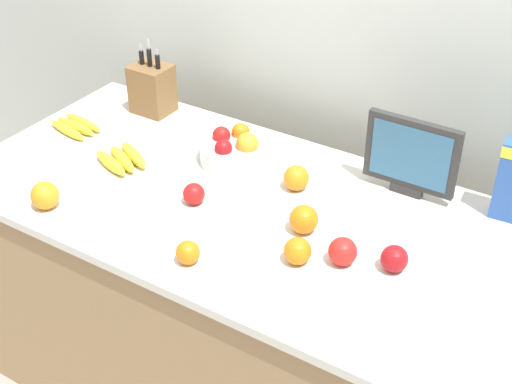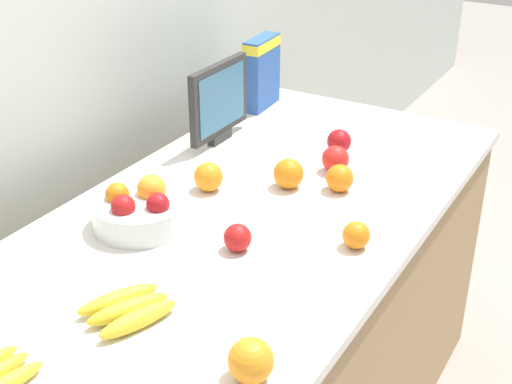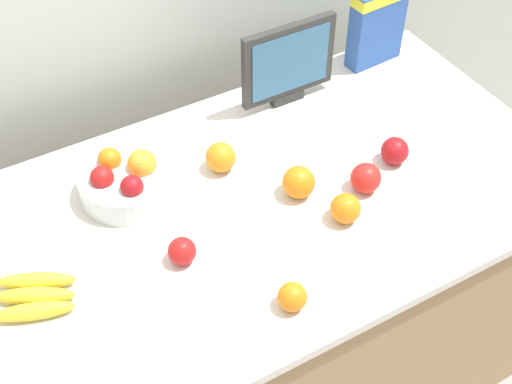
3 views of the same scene
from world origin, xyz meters
name	(u,v)px [view 1 (image 1 of 3)]	position (x,y,z in m)	size (l,w,h in m)	color
wall_back	(350,17)	(0.00, 0.67, 1.30)	(9.00, 0.06, 2.60)	silver
counter	(248,308)	(0.00, 0.00, 0.45)	(1.94, 0.91, 0.89)	tan
knife_block	(152,88)	(-0.65, 0.34, 0.99)	(0.14, 0.13, 0.30)	brown
small_monitor	(411,156)	(0.40, 0.32, 1.04)	(0.30, 0.03, 0.27)	#2D2D2D
fruit_bowl	(236,150)	(-0.18, 0.20, 0.94)	(0.25, 0.25, 0.13)	silver
banana_bunch_left	(122,159)	(-0.49, -0.03, 0.92)	(0.22, 0.19, 0.04)	yellow
banana_bunch_right	(75,126)	(-0.80, 0.06, 0.91)	(0.21, 0.14, 0.04)	yellow
apple_front	(394,259)	(0.52, -0.05, 0.93)	(0.08, 0.08, 0.08)	#A31419
apple_leftmost	(343,251)	(0.38, -0.10, 0.94)	(0.08, 0.08, 0.08)	red
apple_rear	(194,194)	(-0.15, -0.08, 0.93)	(0.07, 0.07, 0.07)	red
orange_near_bowl	(298,251)	(0.27, -0.17, 0.93)	(0.08, 0.08, 0.08)	orange
orange_front_right	(304,219)	(0.22, -0.03, 0.94)	(0.09, 0.09, 0.09)	orange
orange_mid_right	(45,196)	(-0.53, -0.35, 0.94)	(0.09, 0.09, 0.09)	orange
orange_by_cereal	(188,253)	(0.01, -0.33, 0.93)	(0.07, 0.07, 0.07)	orange
orange_front_center	(296,178)	(0.09, 0.16, 0.94)	(0.08, 0.08, 0.08)	orange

